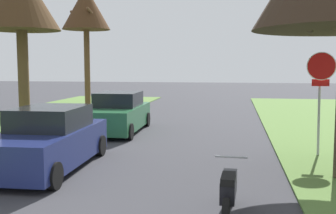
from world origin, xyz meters
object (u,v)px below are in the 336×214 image
Objects in this scene: street_tree_left_far at (86,10)px; parked_motorcycle at (229,192)px; stop_sign_far at (321,81)px; parked_sedan_green at (118,114)px; parked_sedan_navy at (48,141)px; street_tree_left_mid_b at (21,0)px.

parked_motorcycle is at bearing -62.24° from street_tree_left_far.
stop_sign_far is 16.44m from street_tree_left_far.
parked_sedan_green is (-6.99, 3.29, -1.47)m from stop_sign_far.
parked_motorcycle is at bearing -30.77° from parked_sedan_navy.
stop_sign_far is 0.41× the size of street_tree_left_far.
stop_sign_far is at bearing 19.85° from parked_sedan_navy.
street_tree_left_far is at bearing 117.91° from parked_sedan_green.
street_tree_left_mid_b reaches higher than parked_sedan_green.
parked_motorcycle is at bearing -115.12° from stop_sign_far.
street_tree_left_far is at bearing 106.64° from parked_sedan_navy.
street_tree_left_mid_b reaches higher than stop_sign_far.
stop_sign_far reaches higher than parked_sedan_navy.
street_tree_left_mid_b is 13.06m from parked_motorcycle.
parked_sedan_navy is (3.90, -5.92, -4.55)m from street_tree_left_mid_b.
parked_sedan_navy is 1.00× the size of parked_sedan_green.
parked_sedan_navy is at bearing -91.11° from parked_sedan_green.
parked_sedan_navy is at bearing -73.36° from street_tree_left_far.
stop_sign_far is 0.67× the size of parked_sedan_green.
parked_motorcycle is (8.78, -16.68, -5.47)m from street_tree_left_far.
street_tree_left_far is 1.63× the size of parked_sedan_green.
street_tree_left_far is 10.53m from parked_sedan_green.
street_tree_left_far reaches higher than parked_sedan_green.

